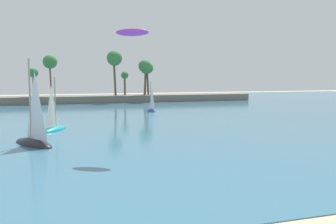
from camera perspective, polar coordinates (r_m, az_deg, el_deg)
sea at (r=72.30m, az=-13.18°, el=0.33°), size 220.00×116.55×0.06m
palm_headland at (r=90.31m, az=-15.03°, el=3.15°), size 90.08×6.16×12.85m
sailboat_mid_bay at (r=45.80m, az=-17.49°, el=-2.00°), size 3.58×4.85×6.90m
sailboat_toward_headland at (r=67.74m, az=-2.65°, el=0.60°), size 1.71×4.25×6.00m
sailboat_far_left at (r=36.75m, az=-20.43°, el=-3.67°), size 4.66×6.15×8.80m
kite_aloft_drifting_left at (r=31.42m, az=-5.68°, el=12.40°), size 3.06×2.39×0.81m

